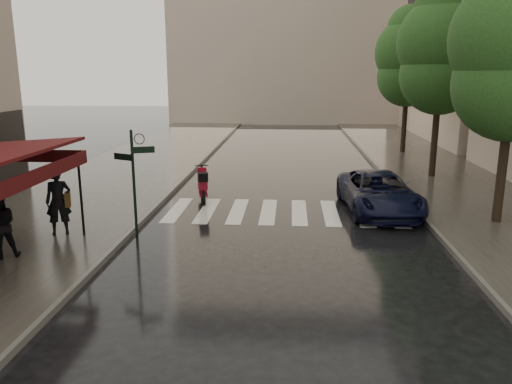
# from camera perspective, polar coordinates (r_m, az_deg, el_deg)

# --- Properties ---
(ground) EXTENTS (120.00, 120.00, 0.00)m
(ground) POSITION_cam_1_polar(r_m,az_deg,el_deg) (11.79, -12.10, -9.91)
(ground) COLOR black
(ground) RESTS_ON ground
(sidewalk_near) EXTENTS (6.00, 60.00, 0.12)m
(sidewalk_near) POSITION_cam_1_polar(r_m,az_deg,el_deg) (24.08, -14.67, 2.13)
(sidewalk_near) COLOR #38332D
(sidewalk_near) RESTS_ON ground
(sidewalk_far) EXTENTS (5.50, 60.00, 0.12)m
(sidewalk_far) POSITION_cam_1_polar(r_m,az_deg,el_deg) (23.91, 21.14, 1.58)
(sidewalk_far) COLOR #38332D
(sidewalk_far) RESTS_ON ground
(curb_near) EXTENTS (0.12, 60.00, 0.16)m
(curb_near) POSITION_cam_1_polar(r_m,az_deg,el_deg) (23.29, -7.54, 2.12)
(curb_near) COLOR #595651
(curb_near) RESTS_ON ground
(curb_far) EXTENTS (0.12, 60.00, 0.16)m
(curb_far) POSITION_cam_1_polar(r_m,az_deg,el_deg) (23.23, 14.53, 1.77)
(curb_far) COLOR #595651
(curb_far) RESTS_ON ground
(crosswalk) EXTENTS (7.85, 3.20, 0.01)m
(crosswalk) POSITION_cam_1_polar(r_m,az_deg,el_deg) (17.01, 3.19, -2.27)
(crosswalk) COLOR silver
(crosswalk) RESTS_ON ground
(signpost) EXTENTS (1.17, 0.29, 3.10)m
(signpost) POSITION_cam_1_polar(r_m,az_deg,el_deg) (14.34, -13.80, 1.88)
(signpost) COLOR black
(signpost) RESTS_ON ground
(haussmann_far) EXTENTS (8.00, 16.00, 18.50)m
(haussmann_far) POSITION_cam_1_polar(r_m,az_deg,el_deg) (39.02, 25.41, 19.08)
(haussmann_far) COLOR #BEA691
(haussmann_far) RESTS_ON ground
(backdrop_building) EXTENTS (22.00, 6.00, 20.00)m
(backdrop_building) POSITION_cam_1_polar(r_m,az_deg,el_deg) (48.67, 3.98, 19.81)
(backdrop_building) COLOR #BEA691
(backdrop_building) RESTS_ON ground
(tree_mid) EXTENTS (3.80, 3.80, 8.34)m
(tree_mid) POSITION_cam_1_polar(r_m,az_deg,el_deg) (23.28, 20.50, 15.07)
(tree_mid) COLOR black
(tree_mid) RESTS_ON sidewalk_far
(tree_far) EXTENTS (3.80, 3.80, 8.16)m
(tree_far) POSITION_cam_1_polar(r_m,az_deg,el_deg) (30.10, 17.07, 14.51)
(tree_far) COLOR black
(tree_far) RESTS_ON sidewalk_far
(pedestrian_with_umbrella) EXTENTS (1.48, 1.49, 2.59)m
(pedestrian_with_umbrella) POSITION_cam_1_polar(r_m,az_deg,el_deg) (15.00, -21.88, 1.80)
(pedestrian_with_umbrella) COLOR black
(pedestrian_with_umbrella) RESTS_ON sidewalk_near
(pedestrian_terrace) EXTENTS (1.03, 0.98, 1.68)m
(pedestrian_terrace) POSITION_cam_1_polar(r_m,az_deg,el_deg) (13.84, -27.23, -3.39)
(pedestrian_terrace) COLOR black
(pedestrian_terrace) RESTS_ON sidewalk_near
(scooter) EXTENTS (0.71, 1.84, 1.22)m
(scooter) POSITION_cam_1_polar(r_m,az_deg,el_deg) (18.42, -6.10, 0.70)
(scooter) COLOR black
(scooter) RESTS_ON ground
(parked_car) EXTENTS (2.57, 4.95, 1.33)m
(parked_car) POSITION_cam_1_polar(r_m,az_deg,el_deg) (17.39, 13.87, -0.06)
(parked_car) COLOR black
(parked_car) RESTS_ON ground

